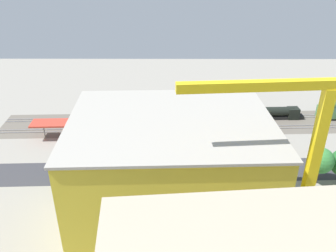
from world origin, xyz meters
name	(u,v)px	position (x,y,z in m)	size (l,w,h in m)	color
ground_plane	(190,161)	(0.00, 0.00, 0.00)	(167.85, 167.85, 0.00)	gray
rail_bed	(187,123)	(0.00, -19.67, 0.00)	(104.90, 14.77, 0.01)	#665E54
street_asphalt	(191,171)	(0.00, 4.11, 0.00)	(104.90, 9.00, 0.01)	#38383D
track_rails	(187,123)	(0.00, -19.67, 0.18)	(104.83, 12.37, 0.12)	#9E9EA8
platform_canopy_near	(147,122)	(10.85, -12.00, 4.38)	(60.16, 7.01, 4.64)	#C63D2D
locomotive	(276,113)	(-26.21, -23.06, 1.76)	(16.56, 3.30, 5.03)	black
parked_car_0	(239,160)	(-11.40, 0.82, 0.74)	(4.35, 2.09, 1.63)	black
parked_car_1	(201,160)	(-2.40, 0.69, 0.76)	(4.67, 1.78, 1.73)	black
parked_car_2	(168,159)	(5.17, 0.45, 0.79)	(4.69, 1.98, 1.75)	black
parked_car_3	(134,160)	(13.35, 0.77, 0.79)	(4.79, 1.91, 1.78)	black
parked_car_4	(97,161)	(21.78, 1.14, 0.78)	(4.69, 2.09, 1.75)	black
construction_building	(171,180)	(4.74, 22.33, 10.78)	(30.58, 23.99, 21.55)	yellow
construction_roof_slab	(171,121)	(4.74, 22.33, 21.75)	(31.18, 24.59, 0.40)	#ADA89E
tower_crane	(300,165)	(-12.95, 29.43, 18.51)	(24.81, 3.94, 31.37)	gray
box_truck_0	(181,170)	(2.34, 6.10, 1.59)	(9.66, 2.59, 3.20)	black
box_truck_1	(203,165)	(-2.61, 4.07, 1.66)	(10.42, 3.01, 3.39)	black
box_truck_2	(159,169)	(7.22, 5.58, 1.64)	(8.65, 2.61, 3.32)	black
street_tree_0	(321,161)	(-26.51, 8.34, 5.62)	(5.50, 5.50, 8.39)	brown
street_tree_1	(66,167)	(26.71, 8.44, 4.02)	(4.36, 4.36, 6.22)	brown
traffic_light	(179,145)	(2.60, -0.47, 4.04)	(0.50, 0.36, 6.05)	#333333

